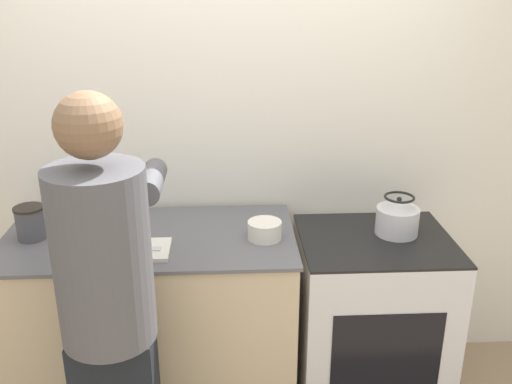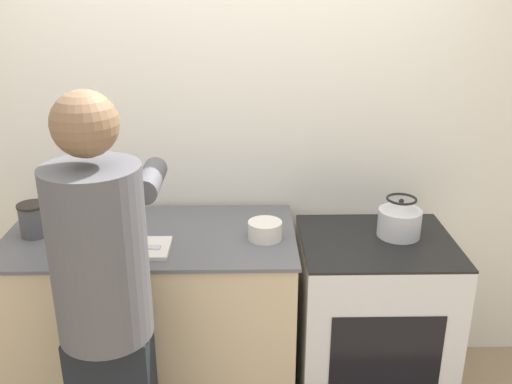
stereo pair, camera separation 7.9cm
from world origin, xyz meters
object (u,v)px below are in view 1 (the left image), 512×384
knife (130,249)px  canister_jar (30,223)px  cutting_board (129,250)px  person (108,302)px  oven (370,320)px  kettle (397,218)px  bowl_prep (84,211)px

knife → canister_jar: bearing=163.9°
cutting_board → person: bearing=-91.7°
oven → canister_jar: (-1.61, 0.03, 0.56)m
kettle → bowl_prep: 1.55m
person → canister_jar: size_ratio=11.04×
oven → cutting_board: cutting_board is taller
oven → canister_jar: size_ratio=5.79×
knife → canister_jar: 0.51m
oven → person: (-1.16, -0.55, 0.49)m
person → cutting_board: size_ratio=4.83×
person → bowl_prep: (-0.27, 0.82, 0.03)m
knife → bowl_prep: bowl_prep is taller
kettle → bowl_prep: (-1.53, 0.21, -0.02)m
oven → knife: knife is taller
person → knife: 0.41m
cutting_board → kettle: (1.25, 0.19, 0.05)m
cutting_board → bowl_prep: (-0.28, 0.40, 0.02)m
person → cutting_board: person is taller
kettle → canister_jar: 1.72m
oven → bowl_prep: (-1.43, 0.26, 0.52)m
bowl_prep → knife: bearing=-54.3°
oven → kettle: bearing=25.5°
bowl_prep → canister_jar: canister_jar is taller
cutting_board → knife: bearing=-44.0°
knife → kettle: bearing=12.8°
kettle → person: bearing=-154.5°
person → canister_jar: (-0.46, 0.58, 0.07)m
cutting_board → bowl_prep: 0.49m
person → cutting_board: (0.01, 0.42, 0.00)m
oven → bowl_prep: bowl_prep is taller
cutting_board → kettle: kettle is taller
knife → oven: bearing=11.1°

